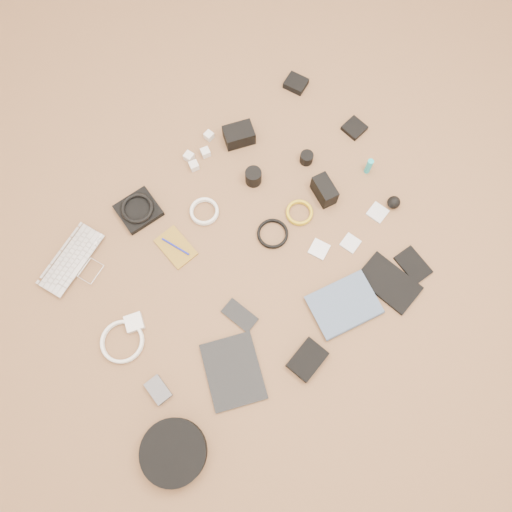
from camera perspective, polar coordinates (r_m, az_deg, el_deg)
laptop at (r=2.00m, az=-19.43°, el=-0.98°), size 0.34×0.29×0.02m
headphone_pouch at (r=2.01m, az=-13.29°, el=5.10°), size 0.15×0.15×0.03m
headphones at (r=1.99m, az=-13.42°, el=5.34°), size 0.16×0.16×0.02m
charger_a at (r=2.08m, az=-7.67°, el=11.19°), size 0.04×0.04×0.03m
charger_b at (r=2.08m, az=-5.80°, el=11.70°), size 0.04×0.04×0.03m
charger_c at (r=2.12m, az=-5.40°, el=13.53°), size 0.04×0.04×0.03m
charger_d at (r=2.05m, az=-7.10°, el=10.20°), size 0.04×0.04×0.03m
dslr_camera at (r=2.09m, az=-1.97°, el=13.65°), size 0.14×0.12×0.07m
lens_pouch at (r=2.26m, az=4.58°, el=19.07°), size 0.10×0.11×0.03m
notebook_olive at (r=1.94m, az=-9.15°, el=1.00°), size 0.11×0.16×0.01m
pen_blue at (r=1.93m, az=-9.18°, el=1.08°), size 0.05×0.12×0.01m
cable_white_a at (r=1.97m, az=-5.91°, el=5.02°), size 0.15×0.15×0.01m
lens_a at (r=2.00m, az=-0.30°, el=9.05°), size 0.07×0.07×0.07m
lens_b at (r=2.06m, az=5.80°, el=11.09°), size 0.07×0.07×0.05m
card_reader at (r=2.17m, az=11.17°, el=14.15°), size 0.09×0.09×0.02m
power_brick at (r=1.88m, az=-13.74°, el=-7.40°), size 0.08×0.08×0.03m
cable_white_b at (r=1.89m, az=-14.99°, el=-9.45°), size 0.20×0.20×0.01m
cable_black at (r=1.93m, az=1.91°, el=2.51°), size 0.16×0.16×0.01m
cable_yellow at (r=1.97m, az=4.97°, el=4.90°), size 0.14×0.14×0.01m
flash at (r=1.98m, az=7.81°, el=7.44°), size 0.08×0.12×0.08m
lens_cleaner at (r=2.06m, az=12.76°, el=9.98°), size 0.03×0.03×0.08m
battery_charger at (r=1.83m, az=-11.11°, el=-14.79°), size 0.06×0.09×0.03m
tablet at (r=1.82m, az=-2.62°, el=-13.04°), size 0.27×0.30×0.01m
phone at (r=1.84m, az=-1.87°, el=-6.79°), size 0.09×0.14×0.01m
filter_case_left at (r=1.92m, az=7.22°, el=0.78°), size 0.09×0.09×0.01m
filter_case_mid at (r=1.95m, az=10.74°, el=1.45°), size 0.08×0.08×0.01m
filter_case_right at (r=2.02m, az=13.72°, el=4.84°), size 0.08×0.08×0.01m
air_blower at (r=2.03m, az=15.47°, el=5.93°), size 0.07×0.07×0.05m
headphone_case at (r=1.81m, az=-9.39°, el=-21.25°), size 0.29×0.29×0.06m
drive_case at (r=1.82m, az=5.89°, el=-11.71°), size 0.15×0.12×0.03m
paperback at (r=1.86m, az=11.34°, el=-7.95°), size 0.27×0.23×0.02m
notebook_black_a at (r=1.93m, az=14.96°, el=-2.97°), size 0.18×0.24×0.02m
notebook_black_b at (r=1.98m, az=17.52°, el=-0.98°), size 0.09×0.13×0.01m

